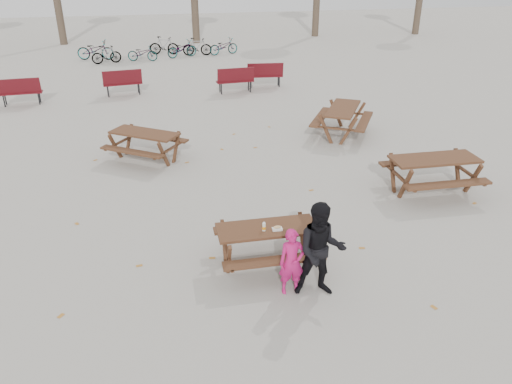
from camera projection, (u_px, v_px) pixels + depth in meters
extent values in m
plane|color=gray|center=(267.00, 263.00, 9.28)|extent=(80.00, 80.00, 0.00)
cube|color=#3B1F15|center=(267.00, 228.00, 8.95)|extent=(1.80, 0.70, 0.05)
cube|color=#3B1F15|center=(275.00, 261.00, 8.55)|extent=(1.80, 0.25, 0.05)
cube|color=#3B1F15|center=(260.00, 227.00, 9.61)|extent=(1.80, 0.25, 0.05)
cylinder|color=#3B1F15|center=(229.00, 260.00, 8.72)|extent=(0.08, 0.08, 0.73)
cylinder|color=#3B1F15|center=(224.00, 242.00, 9.24)|extent=(0.08, 0.08, 0.73)
cylinder|color=#3B1F15|center=(311.00, 251.00, 8.98)|extent=(0.08, 0.08, 0.73)
cylinder|color=#3B1F15|center=(302.00, 234.00, 9.51)|extent=(0.08, 0.08, 0.73)
cube|color=white|center=(277.00, 229.00, 8.84)|extent=(0.18, 0.11, 0.03)
ellipsoid|color=tan|center=(277.00, 227.00, 8.82)|extent=(0.14, 0.06, 0.05)
cylinder|color=silver|center=(264.00, 227.00, 8.80)|extent=(0.06, 0.06, 0.15)
cylinder|color=orange|center=(264.00, 228.00, 8.80)|extent=(0.07, 0.07, 0.05)
cylinder|color=white|center=(264.00, 223.00, 8.76)|extent=(0.03, 0.03, 0.02)
imported|color=#BB1762|center=(292.00, 262.00, 8.26)|extent=(0.44, 0.30, 1.20)
imported|color=black|center=(321.00, 250.00, 8.12)|extent=(0.93, 0.78, 1.69)
imported|color=black|center=(95.00, 50.00, 26.02)|extent=(2.00, 1.02, 1.00)
imported|color=black|center=(106.00, 55.00, 25.20)|extent=(1.53, 0.75, 0.89)
imported|color=black|center=(142.00, 53.00, 25.77)|extent=(1.61, 0.83, 0.80)
imported|color=black|center=(164.00, 46.00, 27.33)|extent=(1.66, 0.81, 0.96)
imported|color=black|center=(182.00, 49.00, 26.67)|extent=(1.78, 1.18, 0.88)
imported|color=black|center=(197.00, 47.00, 27.06)|extent=(1.61, 0.62, 0.94)
imported|color=black|center=(223.00, 46.00, 27.36)|extent=(1.76, 1.05, 0.87)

